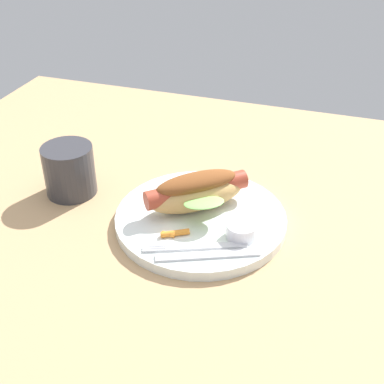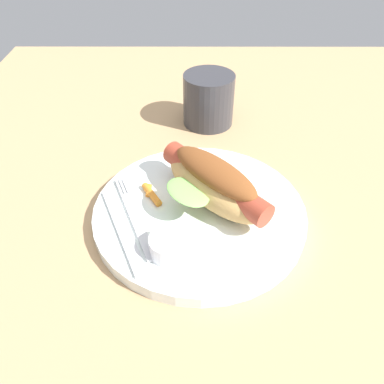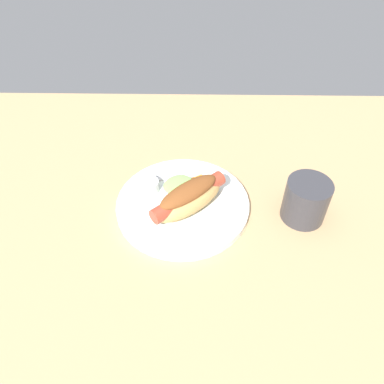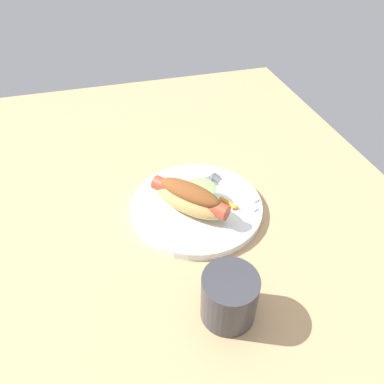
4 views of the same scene
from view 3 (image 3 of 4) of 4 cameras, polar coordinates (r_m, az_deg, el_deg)
The scene contains 8 objects.
ground_plane at distance 73.07cm, azimuth -3.13°, elevation -3.83°, with size 120.00×90.00×1.80cm, color tan.
plate at distance 72.88cm, azimuth -1.41°, elevation -1.94°, with size 25.80×25.80×1.60cm, color white.
hot_dog at distance 69.19cm, azimuth -0.53°, elevation -0.59°, with size 15.11×14.22×5.84cm.
sauce_ramekin at distance 74.42cm, azimuth -6.76°, elevation 0.97°, with size 4.37×4.37×2.21cm, color white.
fork at distance 77.71cm, azimuth -2.66°, elevation 2.66°, with size 13.88×6.57×0.40cm.
knife at distance 78.74cm, azimuth -3.97°, elevation 3.24°, with size 14.23×1.40×0.36cm, color silver.
carrot_garnish at distance 76.29cm, azimuth 0.34°, elevation 1.97°, with size 3.98×2.82×0.86cm.
drinking_cup at distance 72.09cm, azimuth 17.03°, elevation -1.26°, with size 8.25×8.25×8.33cm, color #333338.
Camera 3 is at (4.79, -48.32, 53.70)cm, focal length 34.86 mm.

